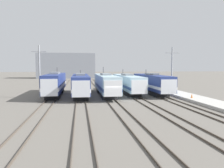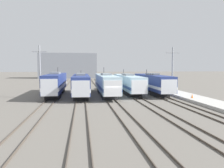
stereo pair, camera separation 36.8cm
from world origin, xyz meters
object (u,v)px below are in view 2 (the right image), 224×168
at_px(traffic_cone, 192,96).
at_px(catenary_tower_right, 172,70).
at_px(locomotive_far_left, 56,84).
at_px(locomotive_center_left, 81,85).
at_px(catenary_tower_left, 40,70).
at_px(locomotive_center, 106,84).
at_px(locomotive_far_right, 153,83).
at_px(locomotive_center_right, 128,83).

bearing_deg(traffic_cone, catenary_tower_right, 96.05).
xyz_separation_m(locomotive_far_left, locomotive_center_left, (4.72, -1.83, -0.09)).
bearing_deg(traffic_cone, catenary_tower_left, 165.53).
distance_m(locomotive_center_left, locomotive_center, 4.77).
height_order(locomotive_far_right, catenary_tower_right, catenary_tower_right).
bearing_deg(locomotive_center, locomotive_center_left, -171.31).
bearing_deg(locomotive_far_left, catenary_tower_right, -7.49).
bearing_deg(catenary_tower_right, locomotive_center, 171.89).
xyz_separation_m(locomotive_center_left, catenary_tower_left, (-6.96, -1.03, 2.70)).
xyz_separation_m(locomotive_center_left, locomotive_far_right, (14.16, 1.77, -0.04)).
relative_size(locomotive_center, catenary_tower_right, 2.05).
bearing_deg(locomotive_center, locomotive_center_right, 29.46).
distance_m(locomotive_far_left, locomotive_center_left, 5.06).
bearing_deg(catenary_tower_left, locomotive_far_left, 51.84).
relative_size(locomotive_center_left, traffic_cone, 25.71).
relative_size(locomotive_far_right, traffic_cone, 25.88).
distance_m(locomotive_far_right, catenary_tower_left, 21.48).
height_order(locomotive_far_left, locomotive_far_right, locomotive_far_left).
distance_m(catenary_tower_right, traffic_cone, 7.60).
relative_size(locomotive_far_left, traffic_cone, 25.93).
bearing_deg(catenary_tower_left, locomotive_center_right, 15.06).
height_order(locomotive_far_left, traffic_cone, locomotive_far_left).
bearing_deg(locomotive_center_left, locomotive_center, 8.69).
bearing_deg(locomotive_far_right, catenary_tower_right, -44.75).
height_order(catenary_tower_left, catenary_tower_right, same).
bearing_deg(locomotive_far_right, locomotive_far_left, 179.82).
bearing_deg(locomotive_center_left, locomotive_far_left, 158.83).
bearing_deg(locomotive_far_right, locomotive_center_right, 161.09).
xyz_separation_m(locomotive_center, traffic_cone, (12.93, -8.10, -1.42)).
bearing_deg(locomotive_center_left, traffic_cone, -22.68).
xyz_separation_m(locomotive_center, locomotive_far_right, (9.44, 1.05, -0.03)).
bearing_deg(traffic_cone, locomotive_far_left, 157.63).
bearing_deg(catenary_tower_left, locomotive_far_right, 7.54).
bearing_deg(locomotive_center_right, locomotive_far_left, -173.72).
height_order(locomotive_center_left, locomotive_center_right, locomotive_center_right).
relative_size(locomotive_center, locomotive_far_right, 1.07).
xyz_separation_m(catenary_tower_right, traffic_cone, (0.67, -6.35, -4.13)).
relative_size(locomotive_far_left, catenary_tower_left, 1.92).
bearing_deg(locomotive_center_right, catenary_tower_left, -164.94).
relative_size(locomotive_center_right, catenary_tower_left, 2.11).
distance_m(locomotive_far_right, traffic_cone, 9.89).
height_order(locomotive_center_left, traffic_cone, locomotive_center_left).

